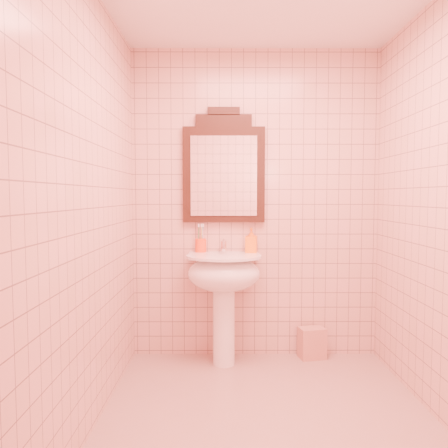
{
  "coord_description": "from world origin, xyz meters",
  "views": [
    {
      "loc": [
        -0.27,
        -2.47,
        1.32
      ],
      "look_at": [
        -0.26,
        0.55,
        1.12
      ],
      "focal_mm": 35.0,
      "sensor_mm": 36.0,
      "label": 1
    }
  ],
  "objects_px": {
    "mirror": "(224,170)",
    "toothbrush_cup": "(201,245)",
    "towel": "(312,343)",
    "soap_dispenser": "(251,240)",
    "pedestal_sink": "(224,281)"
  },
  "relations": [
    {
      "from": "soap_dispenser",
      "to": "pedestal_sink",
      "type": "bearing_deg",
      "value": -136.75
    },
    {
      "from": "soap_dispenser",
      "to": "towel",
      "type": "xyz_separation_m",
      "value": [
        0.5,
        -0.01,
        -0.84
      ]
    },
    {
      "from": "mirror",
      "to": "toothbrush_cup",
      "type": "height_order",
      "value": "mirror"
    },
    {
      "from": "toothbrush_cup",
      "to": "soap_dispenser",
      "type": "height_order",
      "value": "toothbrush_cup"
    },
    {
      "from": "toothbrush_cup",
      "to": "soap_dispenser",
      "type": "distance_m",
      "value": 0.41
    },
    {
      "from": "mirror",
      "to": "toothbrush_cup",
      "type": "relative_size",
      "value": 4.47
    },
    {
      "from": "toothbrush_cup",
      "to": "soap_dispenser",
      "type": "relative_size",
      "value": 1.03
    },
    {
      "from": "toothbrush_cup",
      "to": "mirror",
      "type": "bearing_deg",
      "value": 7.31
    },
    {
      "from": "pedestal_sink",
      "to": "soap_dispenser",
      "type": "bearing_deg",
      "value": 33.77
    },
    {
      "from": "mirror",
      "to": "towel",
      "type": "relative_size",
      "value": 3.7
    },
    {
      "from": "towel",
      "to": "soap_dispenser",
      "type": "bearing_deg",
      "value": 178.46
    },
    {
      "from": "toothbrush_cup",
      "to": "towel",
      "type": "xyz_separation_m",
      "value": [
        0.9,
        -0.04,
        -0.8
      ]
    },
    {
      "from": "towel",
      "to": "toothbrush_cup",
      "type": "bearing_deg",
      "value": 177.32
    },
    {
      "from": "pedestal_sink",
      "to": "mirror",
      "type": "xyz_separation_m",
      "value": [
        0.0,
        0.2,
        0.87
      ]
    },
    {
      "from": "toothbrush_cup",
      "to": "towel",
      "type": "distance_m",
      "value": 1.21
    }
  ]
}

